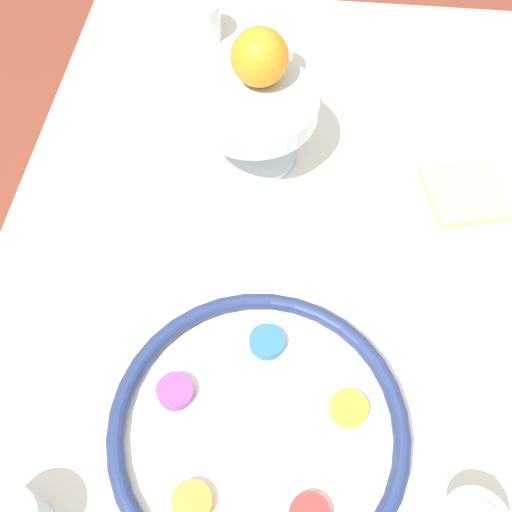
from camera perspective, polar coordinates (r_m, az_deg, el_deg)
The scene contains 8 objects.
ground_plane at distance 1.49m, azimuth 5.96°, elevation -17.05°, with size 8.00×8.00×0.00m, color brown.
dining_table at distance 1.14m, azimuth 7.64°, elevation -11.90°, with size 1.21×1.02×0.75m.
seder_plate at distance 0.69m, azimuth 0.24°, elevation -16.06°, with size 0.34×0.34×0.03m.
fruit_stand at distance 0.86m, azimuth -0.19°, elevation 13.58°, with size 0.18×0.18×0.11m.
orange_fruit at distance 0.84m, azimuth 0.34°, elevation 18.42°, with size 0.08×0.08×0.08m.
bread_plate at distance 0.91m, azimuth 19.13°, elevation 5.46°, with size 0.18×0.18×0.02m.
cup_mid at distance 1.03m, azimuth 1.29°, elevation 18.16°, with size 0.07×0.07×0.07m.
cup_far at distance 1.11m, azimuth -5.41°, elevation 21.48°, with size 0.07×0.07×0.07m.
Camera 1 is at (-0.41, 0.11, 1.43)m, focal length 42.00 mm.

